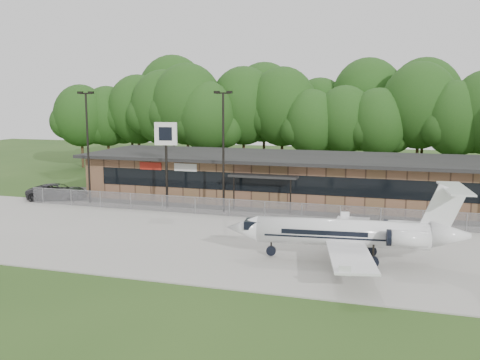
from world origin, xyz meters
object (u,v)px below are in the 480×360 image
(business_jet, at_px, (350,234))
(suv, at_px, (58,192))
(pole_sign, at_px, (166,143))
(terminal, at_px, (299,177))

(business_jet, relative_size, suv, 2.55)
(business_jet, relative_size, pole_sign, 1.89)
(terminal, xyz_separation_m, business_jet, (6.66, -18.34, -0.46))
(business_jet, bearing_deg, pole_sign, 140.63)
(terminal, height_order, pole_sign, pole_sign)
(business_jet, xyz_separation_m, suv, (-28.65, 11.62, -0.94))
(terminal, xyz_separation_m, pole_sign, (-10.38, -7.14, 3.61))
(pole_sign, bearing_deg, suv, 168.72)
(terminal, height_order, suv, terminal)
(business_jet, distance_m, suv, 30.93)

